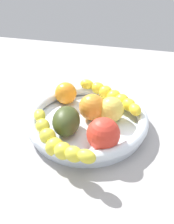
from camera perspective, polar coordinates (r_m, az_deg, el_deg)
kitchen_counter at (r=64.93cm, az=0.00°, el=-4.44°), size 120.00×120.00×3.00cm
fruit_bowl at (r=62.69cm, az=0.00°, el=-1.82°), size 30.36×30.36×4.24cm
banana_draped_left at (r=68.44cm, az=5.80°, el=3.56°), size 13.89×19.11×4.84cm
banana_draped_right at (r=52.65cm, az=-6.98°, el=-6.65°), size 14.10×17.90×5.98cm
orange_front at (r=69.32cm, az=-4.87°, el=4.30°), size 6.04×6.04×6.04cm
orange_mid_left at (r=62.45cm, az=1.20°, el=1.11°), size 6.72×6.72×6.72cm
tomato_red at (r=53.58cm, az=3.74°, el=-5.05°), size 7.28×7.28×7.28cm
apple_yellow at (r=62.21cm, az=5.55°, el=0.59°), size 6.37×6.37×6.37cm
avocado_dark at (r=58.39cm, az=-4.76°, el=-2.02°), size 9.87×7.94×6.15cm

